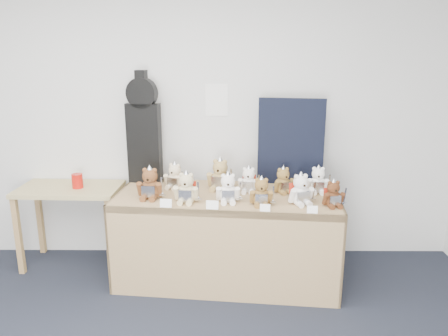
{
  "coord_description": "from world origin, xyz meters",
  "views": [
    {
      "loc": [
        0.77,
        -1.63,
        2.0
      ],
      "look_at": [
        0.75,
        1.85,
        1.06
      ],
      "focal_mm": 35.0,
      "sensor_mm": 36.0,
      "label": 1
    }
  ],
  "objects_px": {
    "red_cup": "(77,181)",
    "teddy_front_centre": "(228,189)",
    "teddy_front_end": "(333,195)",
    "teddy_front_far_right": "(301,190)",
    "teddy_back_centre_right": "(249,181)",
    "teddy_back_end": "(318,181)",
    "teddy_front_far_left": "(150,185)",
    "teddy_back_centre_left": "(220,176)",
    "teddy_front_right": "(261,193)",
    "display_table": "(226,216)",
    "teddy_front_left": "(186,189)",
    "teddy_back_right": "(283,181)",
    "guitar_case": "(144,129)",
    "teddy_back_left": "(175,177)",
    "side_table": "(71,200)"
  },
  "relations": [
    {
      "from": "display_table",
      "to": "teddy_back_right",
      "type": "xyz_separation_m",
      "value": [
        0.5,
        0.13,
        0.27
      ]
    },
    {
      "from": "teddy_back_centre_left",
      "to": "teddy_back_right",
      "type": "xyz_separation_m",
      "value": [
        0.55,
        -0.09,
        -0.02
      ]
    },
    {
      "from": "teddy_back_centre_right",
      "to": "teddy_back_right",
      "type": "relative_size",
      "value": 0.99
    },
    {
      "from": "teddy_front_far_left",
      "to": "teddy_back_centre_left",
      "type": "xyz_separation_m",
      "value": [
        0.58,
        0.25,
        0.01
      ]
    },
    {
      "from": "teddy_back_centre_right",
      "to": "teddy_back_centre_left",
      "type": "bearing_deg",
      "value": 171.03
    },
    {
      "from": "teddy_back_centre_left",
      "to": "teddy_back_end",
      "type": "distance_m",
      "value": 0.86
    },
    {
      "from": "teddy_front_centre",
      "to": "teddy_back_centre_right",
      "type": "relative_size",
      "value": 1.08
    },
    {
      "from": "guitar_case",
      "to": "teddy_front_end",
      "type": "relative_size",
      "value": 4.3
    },
    {
      "from": "teddy_front_far_right",
      "to": "teddy_front_end",
      "type": "bearing_deg",
      "value": -28.39
    },
    {
      "from": "teddy_front_left",
      "to": "teddy_front_centre",
      "type": "relative_size",
      "value": 1.04
    },
    {
      "from": "teddy_back_right",
      "to": "teddy_back_left",
      "type": "bearing_deg",
      "value": 151.54
    },
    {
      "from": "red_cup",
      "to": "teddy_back_left",
      "type": "bearing_deg",
      "value": -4.44
    },
    {
      "from": "red_cup",
      "to": "teddy_front_centre",
      "type": "height_order",
      "value": "teddy_front_centre"
    },
    {
      "from": "teddy_front_far_right",
      "to": "teddy_back_centre_right",
      "type": "height_order",
      "value": "teddy_front_far_right"
    },
    {
      "from": "side_table",
      "to": "teddy_back_left",
      "type": "bearing_deg",
      "value": -3.42
    },
    {
      "from": "side_table",
      "to": "teddy_front_far_right",
      "type": "height_order",
      "value": "teddy_front_far_right"
    },
    {
      "from": "teddy_back_left",
      "to": "teddy_back_end",
      "type": "distance_m",
      "value": 1.27
    },
    {
      "from": "side_table",
      "to": "teddy_back_centre_right",
      "type": "height_order",
      "value": "teddy_back_centre_right"
    },
    {
      "from": "side_table",
      "to": "teddy_back_centre_right",
      "type": "relative_size",
      "value": 3.74
    },
    {
      "from": "display_table",
      "to": "teddy_front_end",
      "type": "bearing_deg",
      "value": -7.73
    },
    {
      "from": "display_table",
      "to": "teddy_back_centre_left",
      "type": "relative_size",
      "value": 6.34
    },
    {
      "from": "teddy_front_centre",
      "to": "teddy_back_end",
      "type": "height_order",
      "value": "teddy_front_centre"
    },
    {
      "from": "red_cup",
      "to": "teddy_back_left",
      "type": "height_order",
      "value": "teddy_back_left"
    },
    {
      "from": "teddy_front_centre",
      "to": "teddy_front_far_right",
      "type": "xyz_separation_m",
      "value": [
        0.58,
        -0.04,
        0.0
      ]
    },
    {
      "from": "teddy_back_end",
      "to": "teddy_front_end",
      "type": "bearing_deg",
      "value": -75.4
    },
    {
      "from": "teddy_back_right",
      "to": "teddy_front_end",
      "type": "bearing_deg",
      "value": -65.28
    },
    {
      "from": "teddy_back_left",
      "to": "teddy_back_centre_left",
      "type": "height_order",
      "value": "teddy_back_centre_left"
    },
    {
      "from": "teddy_front_centre",
      "to": "teddy_front_right",
      "type": "relative_size",
      "value": 1.06
    },
    {
      "from": "red_cup",
      "to": "teddy_back_left",
      "type": "xyz_separation_m",
      "value": [
        0.91,
        -0.07,
        0.06
      ]
    },
    {
      "from": "teddy_front_centre",
      "to": "teddy_front_far_right",
      "type": "height_order",
      "value": "teddy_front_far_right"
    },
    {
      "from": "teddy_front_centre",
      "to": "teddy_front_far_left",
      "type": "bearing_deg",
      "value": 171.57
    },
    {
      "from": "teddy_front_right",
      "to": "display_table",
      "type": "bearing_deg",
      "value": 148.67
    },
    {
      "from": "teddy_front_left",
      "to": "teddy_back_end",
      "type": "relative_size",
      "value": 1.08
    },
    {
      "from": "display_table",
      "to": "teddy_front_left",
      "type": "height_order",
      "value": "teddy_front_left"
    },
    {
      "from": "teddy_front_left",
      "to": "side_table",
      "type": "bearing_deg",
      "value": 163.4
    },
    {
      "from": "teddy_front_end",
      "to": "teddy_back_left",
      "type": "height_order",
      "value": "teddy_back_left"
    },
    {
      "from": "red_cup",
      "to": "teddy_front_right",
      "type": "relative_size",
      "value": 0.51
    },
    {
      "from": "display_table",
      "to": "guitar_case",
      "type": "height_order",
      "value": "guitar_case"
    },
    {
      "from": "side_table",
      "to": "guitar_case",
      "type": "bearing_deg",
      "value": 8.91
    },
    {
      "from": "teddy_front_centre",
      "to": "teddy_front_end",
      "type": "relative_size",
      "value": 1.14
    },
    {
      "from": "teddy_front_far_left",
      "to": "teddy_back_centre_left",
      "type": "relative_size",
      "value": 0.95
    },
    {
      "from": "teddy_front_far_left",
      "to": "teddy_back_left",
      "type": "bearing_deg",
      "value": 64.2
    },
    {
      "from": "red_cup",
      "to": "display_table",
      "type": "bearing_deg",
      "value": -13.44
    },
    {
      "from": "teddy_front_far_right",
      "to": "teddy_back_left",
      "type": "height_order",
      "value": "teddy_front_far_right"
    },
    {
      "from": "teddy_front_left",
      "to": "teddy_back_right",
      "type": "xyz_separation_m",
      "value": [
        0.82,
        0.25,
        -0.01
      ]
    },
    {
      "from": "guitar_case",
      "to": "teddy_back_centre_left",
      "type": "xyz_separation_m",
      "value": [
        0.7,
        -0.21,
        -0.38
      ]
    },
    {
      "from": "display_table",
      "to": "teddy_front_far_left",
      "type": "distance_m",
      "value": 0.7
    },
    {
      "from": "teddy_front_end",
      "to": "teddy_back_left",
      "type": "xyz_separation_m",
      "value": [
        -1.31,
        0.46,
        0.01
      ]
    },
    {
      "from": "display_table",
      "to": "teddy_front_far_right",
      "type": "xyz_separation_m",
      "value": [
        0.6,
        -0.15,
        0.28
      ]
    },
    {
      "from": "teddy_front_far_right",
      "to": "teddy_back_end",
      "type": "height_order",
      "value": "teddy_front_far_right"
    }
  ]
}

